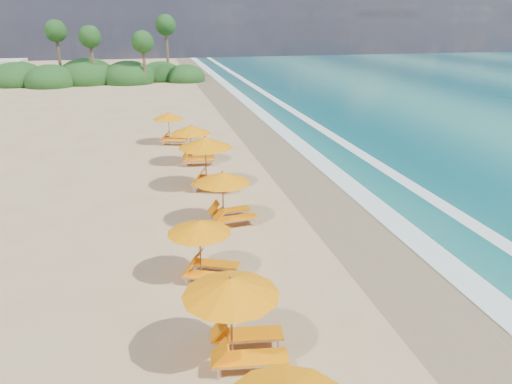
# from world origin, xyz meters

# --- Properties ---
(ground) EXTENTS (160.00, 160.00, 0.00)m
(ground) POSITION_xyz_m (0.00, 0.00, 0.00)
(ground) COLOR tan
(ground) RESTS_ON ground
(wet_sand) EXTENTS (4.00, 160.00, 0.01)m
(wet_sand) POSITION_xyz_m (4.00, 0.00, 0.01)
(wet_sand) COLOR #887151
(wet_sand) RESTS_ON ground
(surf_foam) EXTENTS (4.00, 160.00, 0.01)m
(surf_foam) POSITION_xyz_m (6.70, 0.00, 0.03)
(surf_foam) COLOR white
(surf_foam) RESTS_ON ground
(station_1) EXTENTS (2.78, 2.63, 2.38)m
(station_1) POSITION_xyz_m (-2.34, -8.44, 1.34)
(station_1) COLOR olive
(station_1) RESTS_ON ground
(station_2) EXTENTS (2.70, 2.67, 2.07)m
(station_2) POSITION_xyz_m (-2.66, -4.34, 1.16)
(station_2) COLOR olive
(station_2) RESTS_ON ground
(station_3) EXTENTS (2.60, 2.45, 2.27)m
(station_3) POSITION_xyz_m (-1.23, -0.14, 1.27)
(station_3) COLOR olive
(station_3) RESTS_ON ground
(station_4) EXTENTS (3.44, 3.39, 2.66)m
(station_4) POSITION_xyz_m (-1.34, 4.17, 1.49)
(station_4) COLOR olive
(station_4) RESTS_ON ground
(station_5) EXTENTS (2.64, 2.49, 2.30)m
(station_5) POSITION_xyz_m (-1.65, 8.52, 1.29)
(station_5) COLOR olive
(station_5) RESTS_ON ground
(station_6) EXTENTS (2.69, 2.63, 2.11)m
(station_6) POSITION_xyz_m (-2.64, 13.46, 1.18)
(station_6) COLOR olive
(station_6) RESTS_ON ground
(treeline) EXTENTS (25.80, 8.80, 9.74)m
(treeline) POSITION_xyz_m (-9.94, 45.51, 1.00)
(treeline) COLOR #163D14
(treeline) RESTS_ON ground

